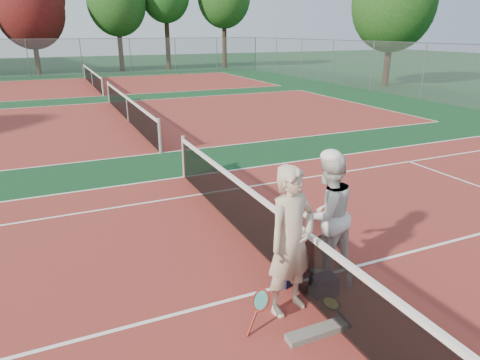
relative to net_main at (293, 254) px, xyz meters
name	(u,v)px	position (x,y,z in m)	size (l,w,h in m)	color
ground	(292,284)	(0.00, 0.00, -0.51)	(130.00, 130.00, 0.00)	#0E351A
court_main	(292,284)	(0.00, 0.00, -0.51)	(23.77, 10.97, 0.01)	maroon
court_far_a	(129,121)	(0.00, 13.50, -0.51)	(23.77, 10.97, 0.01)	maroon
court_far_b	(93,86)	(0.00, 27.00, -0.51)	(23.77, 10.97, 0.01)	maroon
net_main	(293,254)	(0.00, 0.00, 0.00)	(0.10, 10.98, 1.02)	black
net_far_a	(128,109)	(0.00, 13.50, 0.00)	(0.10, 10.98, 1.02)	black
net_far_b	(92,78)	(0.00, 27.00, 0.00)	(0.10, 10.98, 1.02)	black
fence_back	(81,58)	(0.00, 34.00, 0.99)	(32.00, 0.06, 3.00)	slate
player_a	(291,241)	(-0.36, -0.50, 0.52)	(0.75, 0.49, 2.07)	#C2AF97
player_b	(327,214)	(0.67, 0.16, 0.45)	(0.94, 0.73, 1.93)	silver
racket_red	(261,310)	(-0.89, -0.70, -0.25)	(0.35, 0.27, 0.52)	maroon
racket_black_held	(323,251)	(0.71, 0.23, -0.22)	(0.22, 0.27, 0.58)	black
racket_spare	(331,304)	(0.19, -0.73, -0.46)	(0.60, 0.27, 0.10)	black
sports_bag_navy	(289,274)	(-0.02, 0.06, -0.36)	(0.37, 0.25, 0.29)	black
sports_bag_purple	(324,285)	(0.27, -0.42, -0.36)	(0.36, 0.25, 0.29)	black
net_cover_canvas	(317,332)	(-0.31, -1.13, -0.47)	(0.84, 0.19, 0.09)	#615D57
water_bottle	(349,279)	(0.72, -0.43, -0.36)	(0.09, 0.09, 0.30)	silver
tree_back_maroon	(30,10)	(-3.36, 37.31, 4.72)	(5.53, 5.53, 8.42)	#382314
tree_back_3	(116,2)	(3.82, 37.59, 5.53)	(5.21, 5.21, 9.06)	#382314
tree_right_1	(394,3)	(18.51, 18.64, 4.81)	(5.42, 5.42, 8.45)	#382314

